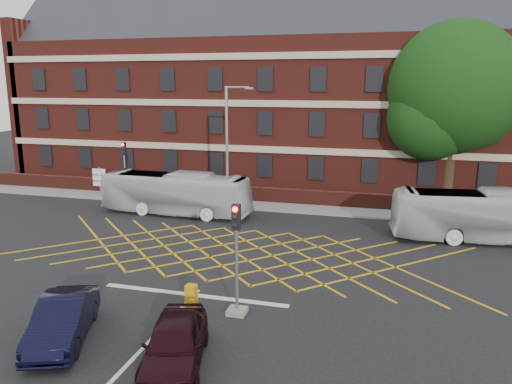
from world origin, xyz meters
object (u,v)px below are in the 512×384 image
(car_navy, at_px, (63,320))
(traffic_light_far, at_px, (125,176))
(deciduous_tree, at_px, (453,97))
(bus_right, at_px, (489,216))
(traffic_light_near, at_px, (237,270))
(car_maroon, at_px, (175,343))
(utility_cabinet, at_px, (191,297))
(bus_left, at_px, (176,193))
(direction_signs, at_px, (99,178))
(street_lamp, at_px, (228,173))

(car_navy, distance_m, traffic_light_far, 21.15)
(deciduous_tree, bearing_deg, traffic_light_far, -167.72)
(car_navy, relative_size, deciduous_tree, 0.35)
(bus_right, distance_m, traffic_light_near, 16.14)
(car_maroon, height_order, utility_cabinet, car_maroon)
(bus_left, relative_size, utility_cabinet, 10.58)
(direction_signs, relative_size, utility_cabinet, 2.31)
(street_lamp, bearing_deg, utility_cabinet, -77.51)
(car_maroon, relative_size, traffic_light_far, 1.04)
(car_maroon, xyz_separation_m, direction_signs, (-15.48, 20.20, 0.62))
(bus_right, xyz_separation_m, deciduous_tree, (-1.44, 8.70, 6.14))
(bus_left, bearing_deg, car_navy, -166.19)
(traffic_light_far, relative_size, street_lamp, 0.51)
(deciduous_tree, relative_size, direction_signs, 5.81)
(car_navy, xyz_separation_m, traffic_light_far, (-8.64, 19.28, 1.03))
(traffic_light_near, xyz_separation_m, street_lamp, (-4.84, 13.47, 1.05))
(car_navy, height_order, deciduous_tree, deciduous_tree)
(car_navy, distance_m, traffic_light_near, 6.22)
(bus_right, relative_size, car_navy, 2.30)
(deciduous_tree, bearing_deg, direction_signs, -169.93)
(bus_right, distance_m, deciduous_tree, 10.74)
(traffic_light_near, bearing_deg, utility_cabinet, -179.83)
(street_lamp, xyz_separation_m, direction_signs, (-11.41, 2.86, -1.44))
(car_maroon, xyz_separation_m, utility_cabinet, (-1.08, 3.87, -0.28))
(street_lamp, bearing_deg, bus_right, -4.89)
(car_navy, xyz_separation_m, street_lamp, (0.25, 16.89, 2.08))
(car_navy, height_order, utility_cabinet, car_navy)
(street_lamp, height_order, direction_signs, street_lamp)
(bus_left, xyz_separation_m, direction_signs, (-7.91, 3.41, -0.02))
(traffic_light_near, xyz_separation_m, utility_cabinet, (-1.85, -0.01, -1.29))
(car_maroon, bearing_deg, direction_signs, 112.11)
(bus_right, xyz_separation_m, direction_signs, (-26.86, 4.18, -0.06))
(car_navy, xyz_separation_m, utility_cabinet, (3.24, 3.41, -0.26))
(bus_left, height_order, street_lamp, street_lamp)
(car_navy, relative_size, traffic_light_far, 1.05)
(bus_right, height_order, traffic_light_near, traffic_light_near)
(car_navy, height_order, traffic_light_near, traffic_light_near)
(car_maroon, bearing_deg, bus_right, 39.27)
(car_maroon, distance_m, utility_cabinet, 4.02)
(street_lamp, relative_size, utility_cabinet, 8.75)
(traffic_light_far, bearing_deg, bus_right, -8.67)
(bus_right, bearing_deg, car_navy, 127.28)
(bus_right, height_order, utility_cabinet, bus_right)
(car_navy, relative_size, car_maroon, 1.01)
(deciduous_tree, height_order, utility_cabinet, deciduous_tree)
(bus_left, distance_m, bus_right, 18.97)
(bus_left, xyz_separation_m, car_navy, (3.25, -16.34, -0.66))
(car_navy, bearing_deg, street_lamp, 67.80)
(bus_left, distance_m, utility_cabinet, 14.49)
(car_maroon, relative_size, deciduous_tree, 0.35)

